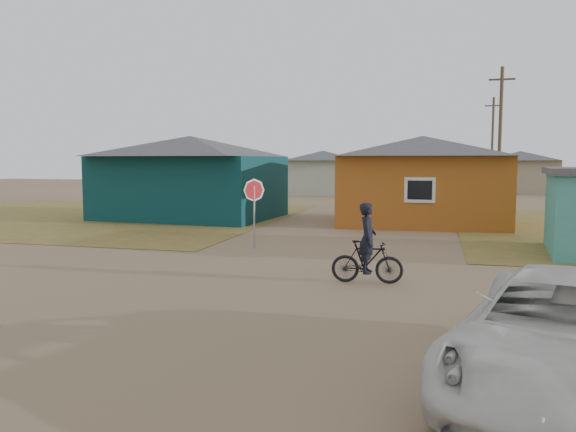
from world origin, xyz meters
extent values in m
plane|color=#7D6348|center=(0.00, 0.00, 0.00)|extent=(120.00, 120.00, 0.00)
cube|color=olive|center=(-14.00, 13.00, 0.01)|extent=(20.00, 18.00, 0.00)
cube|color=#082E31|center=(-8.50, 13.50, 1.50)|extent=(8.40, 6.54, 3.00)
pyramid|color=#39393B|center=(-8.50, 13.50, 3.50)|extent=(8.93, 7.08, 1.00)
cube|color=#A25418|center=(2.50, 14.00, 1.50)|extent=(7.21, 6.24, 3.00)
pyramid|color=#39393B|center=(2.50, 14.00, 3.45)|extent=(7.72, 6.76, 0.90)
cube|color=silver|center=(2.50, 10.97, 1.65)|extent=(1.20, 0.06, 1.00)
cube|color=black|center=(2.50, 10.94, 1.65)|extent=(0.95, 0.04, 0.75)
cube|color=#9BA58E|center=(-6.00, 34.00, 1.40)|extent=(6.49, 5.60, 2.80)
pyramid|color=#39393B|center=(-6.00, 34.00, 3.20)|extent=(7.04, 6.15, 0.80)
cube|color=gray|center=(10.00, 40.00, 1.40)|extent=(6.41, 5.50, 2.80)
pyramid|color=#39393B|center=(10.00, 40.00, 3.20)|extent=(6.95, 6.05, 0.80)
cube|color=#9BA58E|center=(-14.00, 46.00, 1.35)|extent=(5.75, 5.28, 2.70)
pyramid|color=#39393B|center=(-14.00, 46.00, 3.05)|extent=(6.28, 5.81, 0.70)
cylinder|color=#4E432F|center=(6.50, 22.00, 4.00)|extent=(0.20, 0.20, 8.00)
cube|color=#4E432F|center=(6.50, 22.00, 7.30)|extent=(1.40, 0.10, 0.10)
cylinder|color=#4E432F|center=(7.50, 38.00, 4.00)|extent=(0.20, 0.20, 8.00)
cube|color=#4E432F|center=(7.50, 38.00, 7.30)|extent=(1.40, 0.10, 0.10)
cylinder|color=gray|center=(-2.47, 5.17, 1.01)|extent=(0.06, 0.06, 2.01)
imported|color=black|center=(1.65, 0.99, 0.50)|extent=(1.68, 0.59, 0.99)
imported|color=black|center=(1.65, 0.99, 1.05)|extent=(0.43, 0.62, 1.63)
imported|color=silver|center=(4.72, -4.61, 0.73)|extent=(3.75, 5.70, 1.46)
camera|label=1|loc=(3.16, -11.80, 2.83)|focal=35.00mm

